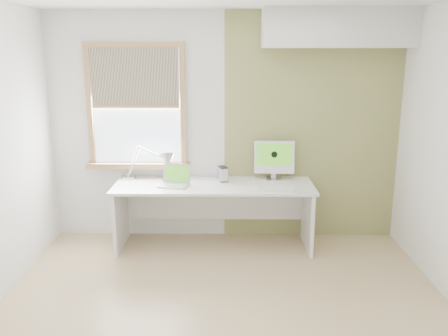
{
  "coord_description": "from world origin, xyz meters",
  "views": [
    {
      "loc": [
        0.04,
        -3.56,
        2.15
      ],
      "look_at": [
        0.0,
        1.05,
        1.0
      ],
      "focal_mm": 37.43,
      "sensor_mm": 36.0,
      "label": 1
    }
  ],
  "objects_px": {
    "imac": "(274,158)",
    "laptop": "(175,180)",
    "external_drive": "(223,174)",
    "desk_lamp": "(160,163)",
    "desk": "(214,200)"
  },
  "relations": [
    {
      "from": "desk",
      "to": "laptop",
      "type": "height_order",
      "value": "laptop"
    },
    {
      "from": "desk",
      "to": "imac",
      "type": "relative_size",
      "value": 4.82
    },
    {
      "from": "desk_lamp",
      "to": "imac",
      "type": "relative_size",
      "value": 1.48
    },
    {
      "from": "desk",
      "to": "laptop",
      "type": "bearing_deg",
      "value": -168.75
    },
    {
      "from": "laptop",
      "to": "external_drive",
      "type": "height_order",
      "value": "laptop"
    },
    {
      "from": "desk",
      "to": "imac",
      "type": "bearing_deg",
      "value": 13.56
    },
    {
      "from": "laptop",
      "to": "imac",
      "type": "relative_size",
      "value": 0.81
    },
    {
      "from": "laptop",
      "to": "imac",
      "type": "distance_m",
      "value": 1.15
    },
    {
      "from": "imac",
      "to": "laptop",
      "type": "bearing_deg",
      "value": -167.32
    },
    {
      "from": "laptop",
      "to": "external_drive",
      "type": "bearing_deg",
      "value": 17.97
    },
    {
      "from": "desk_lamp",
      "to": "imac",
      "type": "distance_m",
      "value": 1.3
    },
    {
      "from": "desk_lamp",
      "to": "laptop",
      "type": "relative_size",
      "value": 1.81
    },
    {
      "from": "desk",
      "to": "desk_lamp",
      "type": "bearing_deg",
      "value": 169.11
    },
    {
      "from": "desk",
      "to": "external_drive",
      "type": "relative_size",
      "value": 13.14
    },
    {
      "from": "external_drive",
      "to": "desk_lamp",
      "type": "bearing_deg",
      "value": 177.33
    }
  ]
}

